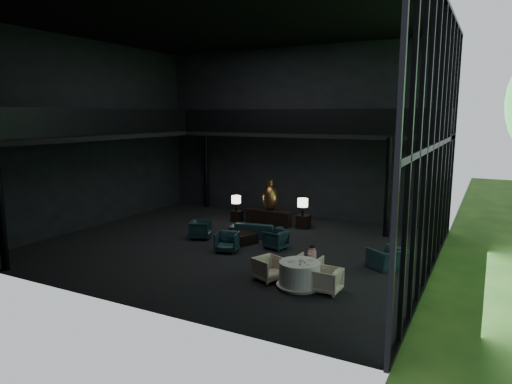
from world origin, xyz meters
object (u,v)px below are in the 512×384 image
at_px(side_table_left, 237,216).
at_px(lounge_armchair_west, 201,229).
at_px(dining_chair_west, 269,268).
at_px(child, 312,253).
at_px(dining_table, 299,276).
at_px(lounge_armchair_east, 276,239).
at_px(dining_chair_north, 308,266).
at_px(table_lamp_right, 303,203).
at_px(table_lamp_left, 236,200).
at_px(console, 268,218).
at_px(dining_chair_east, 327,280).
at_px(coffee_table, 242,238).
at_px(window_armchair, 387,256).
at_px(side_table_right, 303,222).
at_px(lounge_armchair_south, 227,241).
at_px(sofa, 256,227).
at_px(bronze_urn, 270,197).

height_order(side_table_left, lounge_armchair_west, lounge_armchair_west).
relative_size(lounge_armchair_west, dining_chair_west, 1.07).
bearing_deg(child, dining_table, 90.38).
xyz_separation_m(lounge_armchair_east, dining_chair_north, (2.15, -2.29, -0.01)).
bearing_deg(table_lamp_right, child, -65.24).
bearing_deg(table_lamp_left, console, 3.18).
height_order(console, dining_chair_east, dining_chair_east).
xyz_separation_m(console, coffee_table, (0.41, -3.08, -0.14)).
relative_size(window_armchair, dining_chair_west, 1.26).
relative_size(table_lamp_right, dining_chair_east, 1.04).
bearing_deg(dining_chair_north, dining_chair_east, 139.58).
relative_size(side_table_right, lounge_armchair_south, 0.72).
distance_m(sofa, dining_chair_north, 4.90).
relative_size(bronze_urn, table_lamp_right, 1.77).
height_order(console, child, child).
distance_m(coffee_table, dining_chair_west, 4.06).
bearing_deg(lounge_armchair_south, console, 79.24).
xyz_separation_m(lounge_armchair_south, dining_chair_west, (2.58, -1.86, -0.02)).
bearing_deg(dining_chair_west, dining_chair_east, -70.16).
height_order(lounge_armchair_south, child, child).
bearing_deg(coffee_table, side_table_left, 123.21).
distance_m(side_table_right, table_lamp_right, 0.83).
xyz_separation_m(table_lamp_right, dining_table, (2.47, -6.36, -0.79)).
relative_size(console, dining_table, 1.59).
height_order(table_lamp_left, dining_chair_west, table_lamp_left).
relative_size(coffee_table, dining_chair_north, 1.24).
distance_m(sofa, lounge_armchair_west, 2.22).
height_order(side_table_right, lounge_armchair_south, lounge_armchair_south).
bearing_deg(lounge_armchair_west, sofa, -77.18).
relative_size(dining_table, dining_chair_east, 1.85).
bearing_deg(side_table_right, child, -65.74).
height_order(bronze_urn, dining_chair_north, bronze_urn).
distance_m(side_table_right, sofa, 2.52).
height_order(lounge_armchair_east, dining_chair_east, lounge_armchair_east).
bearing_deg(side_table_right, dining_chair_east, -63.07).
relative_size(dining_chair_east, child, 1.31).
xyz_separation_m(bronze_urn, child, (4.07, -5.45, -0.51)).
bearing_deg(dining_chair_north, dining_table, 97.69).
xyz_separation_m(dining_chair_east, dining_chair_west, (-1.84, 0.09, 0.02)).
bearing_deg(table_lamp_left, lounge_armchair_south, -63.90).
bearing_deg(side_table_right, dining_chair_west, -77.27).
height_order(console, sofa, sofa).
distance_m(lounge_armchair_east, dining_chair_west, 3.26).
xyz_separation_m(side_table_right, lounge_armchair_west, (-2.98, -3.49, 0.11)).
bearing_deg(dining_chair_west, console, 48.86).
distance_m(table_lamp_right, lounge_armchair_west, 4.55).
height_order(side_table_left, coffee_table, side_table_left).
distance_m(side_table_left, dining_table, 8.46).
distance_m(bronze_urn, table_lamp_left, 1.64).
height_order(side_table_left, lounge_armchair_east, lounge_armchair_east).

